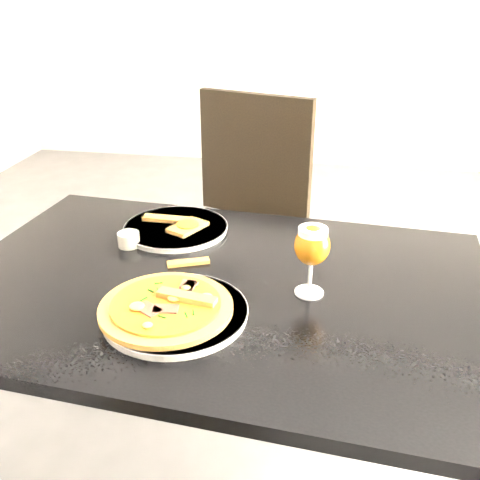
% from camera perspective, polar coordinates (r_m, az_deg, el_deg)
% --- Properties ---
extents(ground, '(6.00, 6.00, 0.00)m').
position_cam_1_polar(ground, '(1.86, 6.29, -20.95)').
color(ground, '#59595C').
rests_on(ground, ground).
extents(dining_table, '(1.26, 0.90, 0.75)m').
position_cam_1_polar(dining_table, '(1.25, -2.51, -7.92)').
color(dining_table, black).
rests_on(dining_table, ground).
extents(chair_far, '(0.58, 0.58, 1.00)m').
position_cam_1_polar(chair_far, '(1.96, -0.20, 1.69)').
color(chair_far, black).
rests_on(chair_far, ground).
extents(plate_main, '(0.38, 0.38, 0.02)m').
position_cam_1_polar(plate_main, '(1.08, -6.93, -7.70)').
color(plate_main, silver).
rests_on(plate_main, dining_table).
extents(pizza, '(0.27, 0.27, 0.03)m').
position_cam_1_polar(pizza, '(1.08, -7.85, -7.02)').
color(pizza, '#9D6926').
rests_on(pizza, plate_main).
extents(plate_second, '(0.28, 0.28, 0.01)m').
position_cam_1_polar(plate_second, '(1.44, -6.86, 1.25)').
color(plate_second, silver).
rests_on(plate_second, dining_table).
extents(crust_scraps, '(0.19, 0.12, 0.01)m').
position_cam_1_polar(crust_scraps, '(1.43, -6.40, 1.72)').
color(crust_scraps, '#9D6926').
rests_on(crust_scraps, plate_second).
extents(loose_crust, '(0.10, 0.06, 0.01)m').
position_cam_1_polar(loose_crust, '(1.27, -5.53, -2.39)').
color(loose_crust, '#9D6926').
rests_on(loose_crust, dining_table).
extents(sauce_cup, '(0.05, 0.05, 0.04)m').
position_cam_1_polar(sauce_cup, '(1.37, -11.80, 0.12)').
color(sauce_cup, beige).
rests_on(sauce_cup, dining_table).
extents(beer_glass, '(0.08, 0.08, 0.16)m').
position_cam_1_polar(beer_glass, '(1.11, 7.70, -0.64)').
color(beer_glass, silver).
rests_on(beer_glass, dining_table).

